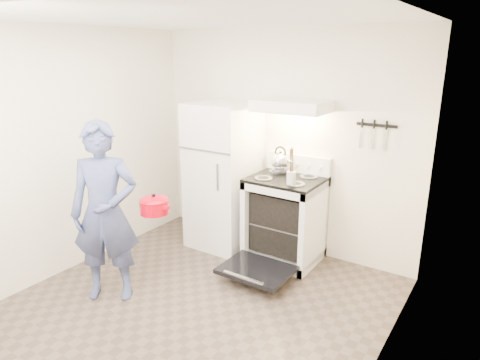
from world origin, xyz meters
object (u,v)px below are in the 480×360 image
at_px(dutch_oven, 154,207).
at_px(person, 105,213).
at_px(stove_body, 285,220).
at_px(refrigerator, 223,176).
at_px(tea_kettle, 280,160).

bearing_deg(dutch_oven, person, -127.89).
bearing_deg(stove_body, dutch_oven, -121.62).
height_order(stove_body, dutch_oven, dutch_oven).
bearing_deg(refrigerator, tea_kettle, 12.19).
xyz_separation_m(tea_kettle, dutch_oven, (-0.61, -1.34, -0.25)).
bearing_deg(person, refrigerator, 47.40).
height_order(refrigerator, dutch_oven, refrigerator).
xyz_separation_m(person, dutch_oven, (0.27, 0.35, 0.01)).
relative_size(refrigerator, person, 1.01).
bearing_deg(person, tea_kettle, 27.76).
bearing_deg(dutch_oven, refrigerator, 92.70).
height_order(refrigerator, person, refrigerator).
distance_m(stove_body, dutch_oven, 1.49).
distance_m(tea_kettle, dutch_oven, 1.50).
bearing_deg(tea_kettle, person, -117.60).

